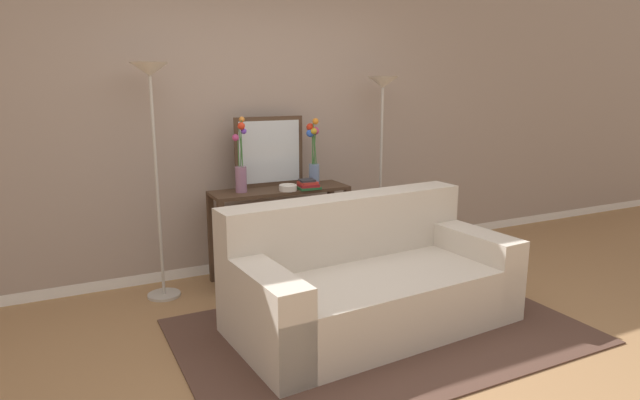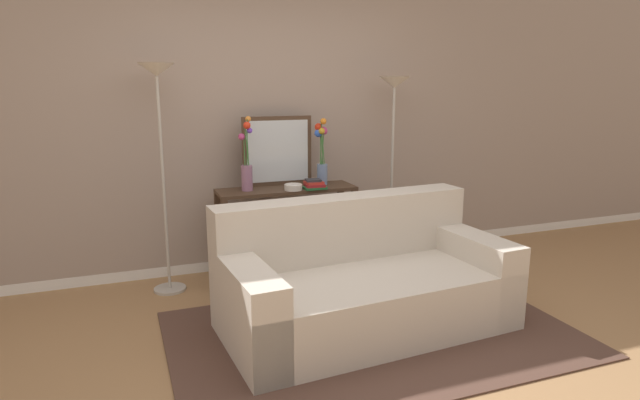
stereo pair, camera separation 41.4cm
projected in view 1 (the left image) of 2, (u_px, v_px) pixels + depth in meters
The scene contains 13 objects.
ground_plane at pixel (361, 366), 3.32m from camera, with size 16.00×16.00×0.02m, color #9E754C.
back_wall at pixel (245, 110), 4.80m from camera, with size 12.00×0.15×2.89m.
area_rug at pixel (381, 331), 3.75m from camera, with size 2.71×1.74×0.01m.
couch at pixel (369, 282), 3.82m from camera, with size 2.03×1.11×0.88m.
console_table at pixel (280, 217), 4.70m from camera, with size 1.20×0.37×0.80m.
floor_lamp_left at pixel (152, 116), 4.06m from camera, with size 0.28×0.28×1.83m.
floor_lamp_right at pixel (382, 118), 4.98m from camera, with size 0.28×0.28×1.74m.
wall_mirror at pixel (269, 152), 4.70m from camera, with size 0.62×0.02×0.61m.
vase_tall_flowers at pixel (241, 167), 4.45m from camera, with size 0.11×0.11×0.62m.
vase_short_flowers at pixel (313, 154), 4.77m from camera, with size 0.12×0.12×0.59m.
fruit_bowl at pixel (288, 188), 4.55m from camera, with size 0.15×0.15×0.05m.
book_stack at pixel (308, 185), 4.63m from camera, with size 0.19×0.16×0.08m.
book_row_under_console at pixel (249, 276), 4.67m from camera, with size 0.38×0.18×0.12m.
Camera 1 is at (-1.58, -2.59, 1.70)m, focal length 30.43 mm.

